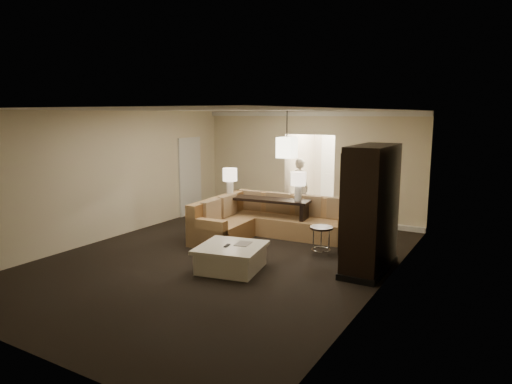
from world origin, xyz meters
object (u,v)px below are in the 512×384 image
Objects in this scene: sectional_sofa at (267,221)px; armoire at (370,212)px; coffee_table at (231,257)px; drink_table at (321,235)px; console_table at (263,212)px; person at (301,184)px.

armoire reaches higher than sectional_sofa.
coffee_table is at bearing -150.21° from armoire.
drink_table is at bearing -25.96° from sectional_sofa.
console_table is 1.00× the size of armoire.
person reaches higher than console_table.
drink_table is at bearing 158.66° from armoire.
sectional_sofa is 2.93m from armoire.
console_table is at bearing 106.63° from coffee_table.
coffee_table is at bearing 125.14° from person.
sectional_sofa is at bearing 157.85° from armoire.
sectional_sofa is 1.70m from drink_table.
person reaches higher than coffee_table.
sectional_sofa is at bearing -43.37° from console_table.
sectional_sofa is 1.38× the size of armoire.
drink_table is (1.76, -0.80, -0.10)m from console_table.
armoire is (2.11, 1.21, 0.83)m from coffee_table.
coffee_table is 2.56m from armoire.
sectional_sofa is 1.79× the size of person.
person is at bearing 86.14° from console_table.
coffee_table is (0.53, -2.28, -0.13)m from sectional_sofa.
drink_table is at bearing 146.29° from person.
person reaches higher than drink_table.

